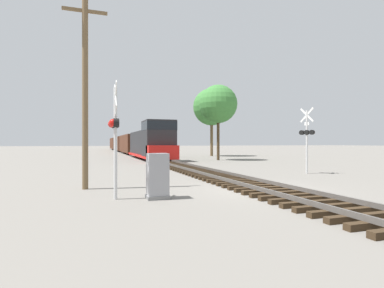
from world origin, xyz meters
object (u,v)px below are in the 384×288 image
object	(u,v)px
freight_train	(127,144)
tree_far_right	(218,104)
crossing_signal_far	(307,135)
tree_mid_background	(212,107)
crossing_signal_near	(114,129)
relay_cabinet	(158,176)
utility_pole	(85,89)

from	to	relation	value
freight_train	tree_far_right	bearing A→B (deg)	-76.85
crossing_signal_far	tree_mid_background	xyz separation A→B (m)	(3.95, 25.61, 4.82)
crossing_signal_near	crossing_signal_far	distance (m)	13.15
freight_train	crossing_signal_far	bearing A→B (deg)	-82.09
relay_cabinet	utility_pole	world-z (taller)	utility_pole
crossing_signal_far	tree_mid_background	bearing A→B (deg)	-28.36
utility_pole	tree_far_right	size ratio (longest dim) A/B	0.95
freight_train	relay_cabinet	bearing A→B (deg)	-94.99
tree_far_right	freight_train	bearing A→B (deg)	103.15
crossing_signal_far	tree_far_right	xyz separation A→B (m)	(0.65, 15.56, 3.87)
utility_pole	tree_mid_background	bearing A→B (deg)	58.52
freight_train	crossing_signal_far	xyz separation A→B (m)	(6.29, -45.28, 0.65)
freight_train	tree_mid_background	bearing A→B (deg)	-62.49
crossing_signal_near	relay_cabinet	world-z (taller)	crossing_signal_near
freight_train	tree_mid_background	world-z (taller)	tree_mid_background
relay_cabinet	utility_pole	xyz separation A→B (m)	(-2.43, 3.05, 3.43)
utility_pole	tree_far_right	distance (m)	22.69
crossing_signal_far	utility_pole	distance (m)	13.47
freight_train	crossing_signal_far	size ratio (longest dim) A/B	16.29
freight_train	relay_cabinet	xyz separation A→B (m)	(-4.43, -50.66, -1.03)
relay_cabinet	crossing_signal_far	bearing A→B (deg)	26.63
freight_train	utility_pole	bearing A→B (deg)	-98.20
crossing_signal_far	tree_far_right	bearing A→B (deg)	-21.98
tree_mid_background	crossing_signal_far	bearing A→B (deg)	-98.78
utility_pole	tree_far_right	world-z (taller)	tree_far_right
freight_train	utility_pole	world-z (taller)	utility_pole
relay_cabinet	utility_pole	distance (m)	5.20
tree_far_right	tree_mid_background	world-z (taller)	tree_mid_background
tree_far_right	crossing_signal_near	bearing A→B (deg)	-121.84
utility_pole	tree_far_right	bearing A→B (deg)	52.34
tree_mid_background	freight_train	bearing A→B (deg)	117.51
utility_pole	freight_train	bearing A→B (deg)	81.80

